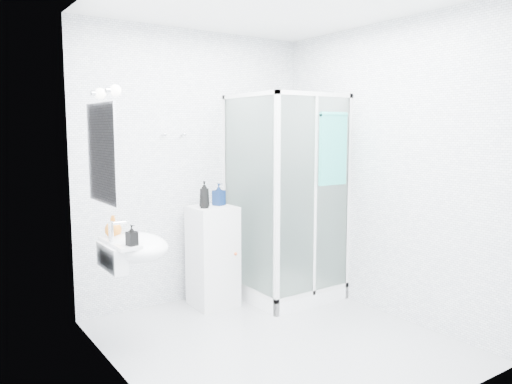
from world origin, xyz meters
TOP-DOWN VIEW (x-y plane):
  - room at (0.00, 0.00)m, footprint 2.40×2.60m
  - shower_enclosure at (0.67, 0.77)m, footprint 0.90×0.95m
  - wall_basin at (-0.99, 0.45)m, footprint 0.46×0.56m
  - mirror at (-1.19, 0.45)m, footprint 0.02×0.60m
  - vanity_lights at (-1.14, 0.45)m, footprint 0.10×0.40m
  - wall_hooks at (-0.25, 1.26)m, footprint 0.23×0.06m
  - storage_cabinet at (0.00, 1.00)m, footprint 0.40×0.42m
  - hand_towel at (0.92, 0.36)m, footprint 0.31×0.05m
  - shampoo_bottle_a at (-0.10, 0.96)m, footprint 0.12×0.12m
  - shampoo_bottle_b at (0.09, 1.03)m, footprint 0.12×0.12m
  - soap_dispenser_orange at (-1.07, 0.62)m, footprint 0.16×0.16m
  - soap_dispenser_black at (-1.06, 0.26)m, footprint 0.08×0.08m

SIDE VIEW (x-z plane):
  - shower_enclosure at x=0.67m, z-range -0.55..1.45m
  - storage_cabinet at x=0.00m, z-range 0.00..0.95m
  - wall_basin at x=-0.99m, z-range 0.62..0.97m
  - soap_dispenser_black at x=-1.06m, z-range 0.86..1.01m
  - soap_dispenser_orange at x=-1.07m, z-range 0.86..1.02m
  - shampoo_bottle_b at x=0.09m, z-range 0.95..1.16m
  - shampoo_bottle_a at x=-0.10m, z-range 0.95..1.20m
  - room at x=0.00m, z-range 0.00..2.60m
  - mirror at x=-1.19m, z-range 1.15..1.85m
  - hand_towel at x=0.92m, z-range 1.17..1.84m
  - wall_hooks at x=-0.25m, z-range 1.60..1.64m
  - vanity_lights at x=-1.14m, z-range 1.88..1.96m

